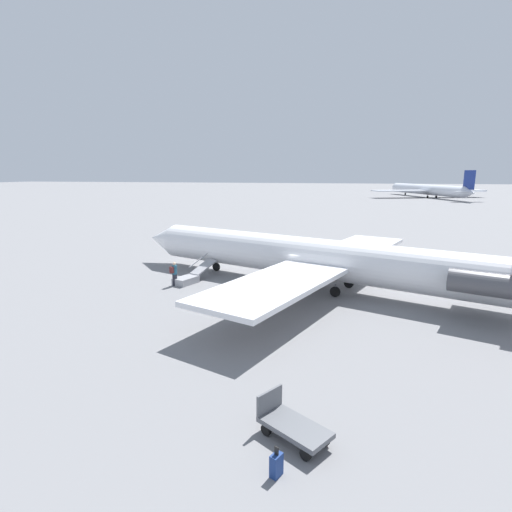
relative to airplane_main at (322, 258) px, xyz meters
The scene contains 7 objects.
ground_plane 2.39m from the airplane_main, 19.72° to the right, with size 600.00×600.00×0.00m, color slate.
airplane_main is the anchor object (origin of this frame).
airplane_far_left 119.49m from the airplane_main, 102.26° to the right, with size 37.35×47.11×8.75m.
boarding_stairs 9.76m from the airplane_main, ahead, with size 2.30×4.12×1.77m.
passenger 10.49m from the airplane_main, ahead, with size 0.43×0.57×1.74m.
luggage_cart 16.61m from the airplane_main, 91.62° to the left, with size 2.45×2.09×1.22m.
suitcase 18.24m from the airplane_main, 90.99° to the left, with size 0.35×0.42×0.88m.
Camera 1 is at (-2.93, 27.61, 7.95)m, focal length 28.00 mm.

